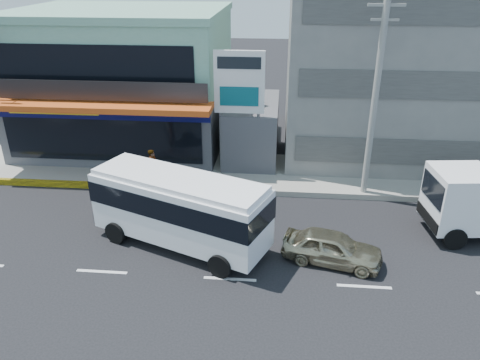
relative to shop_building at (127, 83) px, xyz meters
The scene contains 11 objects.
ground 16.57m from the shop_building, 60.16° to the right, with size 120.00×120.00×0.00m, color black.
sidewalk 14.27m from the shop_building, 18.88° to the right, with size 70.00×5.00×0.30m, color gray.
shop_building is the anchor object (origin of this frame).
concrete_building 18.28m from the shop_building, ahead, with size 16.00×12.00×14.00m, color gray.
gap_structure 8.53m from the shop_building, 13.67° to the right, with size 3.00×6.00×3.50m, color #46464B.
satellite_dish 8.54m from the shop_building, 20.21° to the right, with size 1.50×1.50×0.15m, color slate.
billboard 8.92m from the shop_building, 32.32° to the right, with size 2.60×0.18×6.90m.
utility_pole_near 15.50m from the shop_building, 25.06° to the right, with size 1.60×0.30×10.00m.
minibus 13.23m from the shop_building, 64.07° to the right, with size 7.84×5.08×3.14m.
sedan 17.54m from the shop_building, 46.28° to the right, with size 1.58×3.92×1.33m, color #B3AA88.
motorcycle_rider 8.52m from the shop_building, 64.79° to the right, with size 1.97×1.02×2.41m.
Camera 1 is at (1.70, -14.30, 10.94)m, focal length 35.00 mm.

